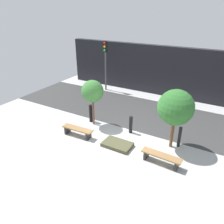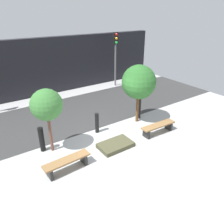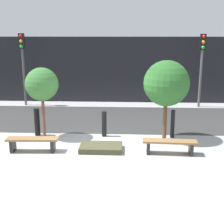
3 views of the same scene
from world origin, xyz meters
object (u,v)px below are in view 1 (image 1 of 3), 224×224
(bench_right, at_px, (161,157))
(traffic_light_west, at_px, (105,57))
(tree_behind_left_bench, at_px, (92,91))
(bench_left, at_px, (78,130))
(bollard_far_left, at_px, (91,113))
(planter_bed, at_px, (117,145))
(bollard_center, at_px, (179,137))
(bollard_left, at_px, (131,125))
(tree_behind_right_bench, at_px, (176,108))

(bench_right, distance_m, traffic_light_west, 9.67)
(tree_behind_left_bench, bearing_deg, bench_right, -18.23)
(bench_left, relative_size, bollard_far_left, 1.64)
(planter_bed, bearing_deg, bollard_far_left, 150.08)
(bench_right, height_order, tree_behind_left_bench, tree_behind_left_bench)
(bench_left, bearing_deg, bollard_center, 16.55)
(bollard_far_left, height_order, traffic_light_west, traffic_light_west)
(bench_right, distance_m, bollard_left, 2.73)
(traffic_light_west, bearing_deg, bench_right, -44.47)
(bollard_far_left, distance_m, traffic_light_west, 5.74)
(tree_behind_left_bench, bearing_deg, bollard_far_left, 147.58)
(tree_behind_right_bench, xyz_separation_m, traffic_light_west, (-6.71, 5.15, 0.54))
(planter_bed, height_order, bollard_center, bollard_center)
(tree_behind_left_bench, distance_m, bollard_left, 2.64)
(tree_behind_right_bench, bearing_deg, planter_bed, -150.44)
(tree_behind_left_bench, height_order, tree_behind_right_bench, tree_behind_right_bench)
(bench_left, distance_m, bollard_left, 2.73)
(bench_left, bearing_deg, tree_behind_left_bench, 87.27)
(bench_right, bearing_deg, bollard_left, 145.88)
(bench_right, height_order, planter_bed, bench_right)
(bollard_far_left, bearing_deg, tree_behind_right_bench, -2.42)
(bollard_far_left, height_order, bollard_center, bollard_center)
(bench_right, bearing_deg, bollard_far_left, 163.45)
(bench_right, xyz_separation_m, tree_behind_right_bench, (0.00, 1.44, 1.69))
(planter_bed, xyz_separation_m, tree_behind_left_bench, (-2.18, 1.24, 1.86))
(bollard_far_left, xyz_separation_m, bollard_center, (4.98, 0.00, 0.00))
(planter_bed, xyz_separation_m, bollard_center, (2.49, 1.43, 0.42))
(tree_behind_left_bench, height_order, bollard_center, tree_behind_left_bench)
(tree_behind_left_bench, distance_m, bollard_far_left, 1.49)
(bench_right, height_order, tree_behind_right_bench, tree_behind_right_bench)
(tree_behind_left_bench, bearing_deg, traffic_light_west, 114.54)
(bollard_center, bearing_deg, bollard_far_left, 180.00)
(tree_behind_left_bench, relative_size, bollard_far_left, 2.51)
(bollard_left, bearing_deg, planter_bed, -90.00)
(bench_right, distance_m, bollard_center, 1.67)
(bench_right, relative_size, bollard_far_left, 1.68)
(planter_bed, xyz_separation_m, bollard_left, (0.00, 1.43, 0.38))
(bollard_left, bearing_deg, bollard_far_left, 180.00)
(bench_left, xyz_separation_m, bench_right, (4.36, -0.00, -0.00))
(tree_behind_left_bench, relative_size, traffic_light_west, 0.69)
(planter_bed, bearing_deg, bench_right, -5.24)
(bench_left, bearing_deg, traffic_light_west, 106.92)
(bench_right, relative_size, tree_behind_left_bench, 0.67)
(bench_right, relative_size, bollard_left, 1.82)
(tree_behind_right_bench, distance_m, bollard_far_left, 4.91)
(tree_behind_right_bench, height_order, traffic_light_west, traffic_light_west)
(bench_right, distance_m, tree_behind_right_bench, 2.22)
(tree_behind_left_bench, xyz_separation_m, tree_behind_right_bench, (4.36, 0.00, 0.07))
(tree_behind_right_bench, height_order, bollard_left, tree_behind_right_bench)
(bench_left, xyz_separation_m, bollard_left, (2.18, 1.63, 0.15))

